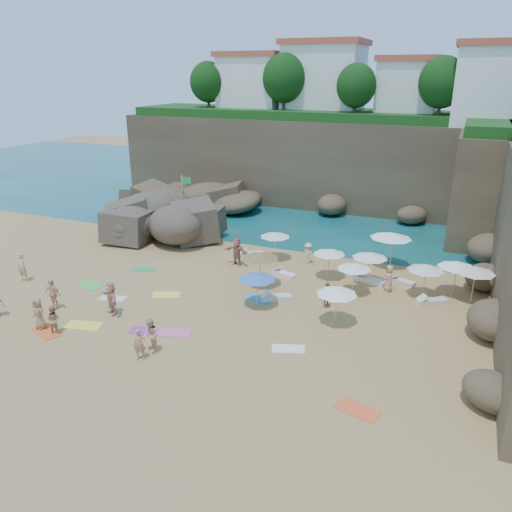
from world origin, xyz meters
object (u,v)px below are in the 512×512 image
at_px(rock_outcrop, 168,237).
at_px(lounger_0, 252,254).
at_px(person_stand_2, 308,253).
at_px(person_stand_3, 327,295).
at_px(person_stand_5, 237,251).
at_px(person_stand_0, 22,267).
at_px(parasol_1, 389,235).
at_px(person_stand_4, 389,278).
at_px(parasol_0, 329,252).
at_px(flag_pole, 184,196).
at_px(person_stand_1, 53,319).
at_px(parasol_2, 370,255).

relative_size(rock_outcrop, lounger_0, 5.00).
xyz_separation_m(rock_outcrop, person_stand_2, (11.86, -1.20, 0.72)).
bearing_deg(person_stand_3, person_stand_5, 95.61).
bearing_deg(person_stand_5, person_stand_0, -134.20).
bearing_deg(parasol_1, person_stand_4, -79.77).
distance_m(person_stand_2, person_stand_3, 6.67).
bearing_deg(lounger_0, person_stand_3, -71.53).
relative_size(parasol_0, person_stand_3, 1.37).
bearing_deg(person_stand_4, flag_pole, -134.67).
bearing_deg(rock_outcrop, parasol_1, 1.15).
xyz_separation_m(parasol_0, parasol_1, (3.07, 3.49, 0.42)).
bearing_deg(lounger_0, person_stand_4, -44.97).
height_order(rock_outcrop, person_stand_1, rock_outcrop).
xyz_separation_m(parasol_1, person_stand_5, (-9.30, -3.69, -1.21)).
bearing_deg(parasol_2, person_stand_4, -23.15).
bearing_deg(person_stand_2, person_stand_0, 42.08).
xyz_separation_m(person_stand_1, person_stand_5, (4.46, 11.89, 0.23)).
xyz_separation_m(person_stand_2, person_stand_3, (2.91, -6.00, 0.01)).
bearing_deg(flag_pole, rock_outcrop, -107.62).
distance_m(person_stand_2, person_stand_5, 4.82).
height_order(parasol_1, person_stand_2, parasol_1).
distance_m(lounger_0, person_stand_2, 4.13).
xyz_separation_m(parasol_1, lounger_0, (-9.07, -1.66, -2.04)).
height_order(parasol_0, lounger_0, parasol_0).
xyz_separation_m(parasol_2, person_stand_4, (1.31, -0.56, -1.04)).
xyz_separation_m(person_stand_1, person_stand_4, (14.48, 11.58, 0.07)).
bearing_deg(person_stand_1, rock_outcrop, -93.61).
xyz_separation_m(parasol_0, person_stand_1, (-10.68, -12.10, -1.01)).
distance_m(parasol_0, lounger_0, 6.48).
height_order(parasol_0, person_stand_5, person_stand_5).
relative_size(flag_pole, parasol_0, 2.28).
xyz_separation_m(rock_outcrop, person_stand_0, (-3.43, -10.95, 0.91)).
relative_size(person_stand_2, person_stand_3, 0.99).
xyz_separation_m(parasol_0, lounger_0, (-6.00, 1.83, -1.62)).
bearing_deg(person_stand_0, person_stand_5, 26.43).
distance_m(parasol_2, person_stand_1, 17.94).
bearing_deg(person_stand_1, parasol_2, -152.40).
relative_size(person_stand_3, person_stand_5, 0.77).
xyz_separation_m(lounger_0, person_stand_4, (9.80, -2.35, 0.68)).
xyz_separation_m(parasol_1, person_stand_1, (-13.75, -15.59, -1.43)).
distance_m(parasol_0, person_stand_0, 18.91).
xyz_separation_m(rock_outcrop, parasol_0, (13.78, -3.15, 1.74)).
xyz_separation_m(rock_outcrop, parasol_2, (16.26, -3.11, 1.85)).
bearing_deg(parasol_2, parasol_0, -179.03).
xyz_separation_m(rock_outcrop, person_stand_3, (14.77, -7.20, 0.73)).
bearing_deg(person_stand_2, flag_pole, -5.52).
bearing_deg(person_stand_1, person_stand_0, -48.48).
relative_size(rock_outcrop, person_stand_5, 4.21).
distance_m(parasol_0, person_stand_5, 6.28).
xyz_separation_m(flag_pole, parasol_1, (16.27, -1.50, -0.75)).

